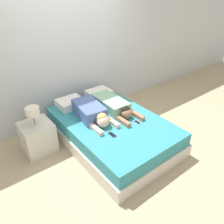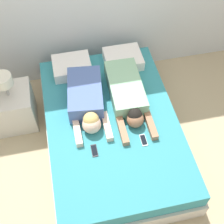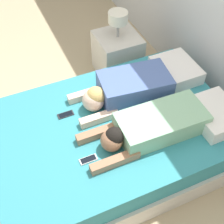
% 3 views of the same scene
% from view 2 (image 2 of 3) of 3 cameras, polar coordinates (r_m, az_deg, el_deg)
% --- Properties ---
extents(ground_plane, '(12.00, 12.00, 0.00)m').
position_cam_2_polar(ground_plane, '(3.82, 0.00, -5.33)').
color(ground_plane, tan).
extents(bed, '(1.50, 2.19, 0.45)m').
position_cam_2_polar(bed, '(3.64, 0.00, -3.54)').
color(bed, beige).
rests_on(bed, ground_plane).
extents(pillow_head_left, '(0.46, 0.38, 0.14)m').
position_cam_2_polar(pillow_head_left, '(3.91, -7.33, 8.23)').
color(pillow_head_left, white).
rests_on(pillow_head_left, bed).
extents(pillow_head_right, '(0.46, 0.38, 0.14)m').
position_cam_2_polar(pillow_head_right, '(3.98, 2.02, 9.69)').
color(pillow_head_right, white).
rests_on(pillow_head_right, bed).
extents(person_left, '(0.45, 0.94, 0.23)m').
position_cam_2_polar(person_left, '(3.48, -4.66, 2.11)').
color(person_left, '#4C66A5').
rests_on(person_left, bed).
extents(person_right, '(0.39, 1.08, 0.21)m').
position_cam_2_polar(person_right, '(3.56, 2.81, 3.27)').
color(person_right, '#8CBF99').
rests_on(person_right, bed).
extents(cell_phone_left, '(0.06, 0.14, 0.01)m').
position_cam_2_polar(cell_phone_left, '(3.24, -3.25, -7.06)').
color(cell_phone_left, '#2D2D33').
rests_on(cell_phone_left, bed).
extents(cell_phone_right, '(0.06, 0.14, 0.01)m').
position_cam_2_polar(cell_phone_right, '(3.32, 5.78, -5.13)').
color(cell_phone_right, silver).
rests_on(cell_phone_right, bed).
extents(nightstand, '(0.48, 0.48, 0.81)m').
position_cam_2_polar(nightstand, '(3.95, -17.56, 0.94)').
color(nightstand, beige).
rests_on(nightstand, ground_plane).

